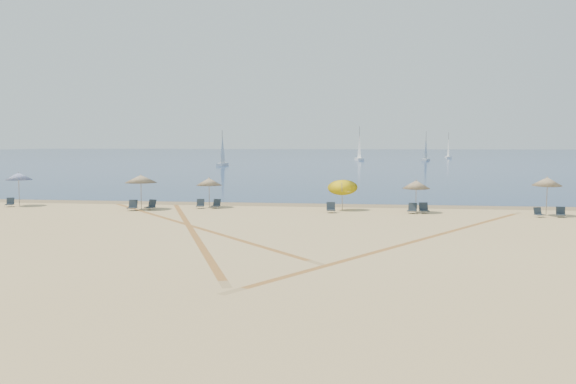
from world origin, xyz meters
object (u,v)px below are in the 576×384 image
object	(u,v)px
chair_5	(331,208)
chair_0	(10,203)
sailboat_3	(448,150)
umbrella_3	(342,184)
chair_8	(539,213)
chair_4	(216,204)
umbrella_0	(19,176)
chair_6	(412,209)
sailboat_0	(426,152)
sailboat_1	(222,155)
chair_3	(200,204)
chair_1	(133,206)
chair_2	(151,205)
umbrella_4	(416,184)
sailboat_2	(359,150)
umbrella_2	(209,182)
umbrella_1	(141,179)
chair_7	(424,209)
umbrella_5	(547,181)
chair_9	(561,213)

from	to	relation	value
chair_5	chair_0	bearing A→B (deg)	171.72
chair_5	sailboat_3	xyz separation A→B (m)	(25.78, 152.22, 2.08)
umbrella_3	chair_8	size ratio (longest dim) A/B	3.55
chair_0	chair_4	bearing A→B (deg)	-14.19
umbrella_0	chair_8	bearing A→B (deg)	-3.10
chair_6	sailboat_0	bearing A→B (deg)	98.43
sailboat_1	chair_3	bearing A→B (deg)	-75.38
chair_1	chair_2	size ratio (longest dim) A/B	0.93
umbrella_3	umbrella_4	size ratio (longest dim) A/B	1.15
chair_5	sailboat_2	distance (m)	124.56
chair_5	umbrella_2	bearing A→B (deg)	159.33
sailboat_3	chair_2	bearing A→B (deg)	-105.87
chair_2	chair_5	size ratio (longest dim) A/B	1.12
chair_0	umbrella_1	bearing A→B (deg)	-19.29
umbrella_3	sailboat_1	size ratio (longest dim) A/B	0.35
umbrella_3	chair_7	size ratio (longest dim) A/B	3.33
umbrella_2	chair_0	bearing A→B (deg)	-173.74
chair_5	chair_7	bearing A→B (deg)	-2.71
umbrella_0	umbrella_5	bearing A→B (deg)	-1.70
umbrella_2	sailboat_1	world-z (taller)	sailboat_1
chair_6	chair_7	xyz separation A→B (m)	(0.78, 0.13, 0.01)
umbrella_3	chair_6	size ratio (longest dim) A/B	3.24
chair_6	sailboat_1	distance (m)	88.88
chair_4	chair_3	bearing A→B (deg)	-167.42
chair_7	sailboat_2	bearing A→B (deg)	85.35
chair_8	sailboat_1	world-z (taller)	sailboat_1
chair_2	sailboat_0	bearing A→B (deg)	93.47
chair_0	chair_4	distance (m)	15.68
chair_2	sailboat_3	world-z (taller)	sailboat_3
chair_5	umbrella_5	bearing A→B (deg)	-5.87
chair_5	chair_2	bearing A→B (deg)	173.19
chair_6	chair_5	bearing A→B (deg)	-163.17
chair_1	chair_4	bearing A→B (deg)	14.84
sailboat_1	chair_0	bearing A→B (deg)	-85.43
chair_0	chair_3	size ratio (longest dim) A/B	1.07
chair_8	umbrella_1	bearing A→B (deg)	159.48
chair_3	chair_7	xyz separation A→B (m)	(15.95, -1.05, 0.02)
chair_8	chair_9	bearing A→B (deg)	-14.48
umbrella_2	sailboat_1	size ratio (longest dim) A/B	0.30
umbrella_1	umbrella_3	world-z (taller)	umbrella_3
sailboat_0	sailboat_2	distance (m)	17.52
chair_4	chair_8	size ratio (longest dim) A/B	1.00
chair_4	sailboat_3	bearing A→B (deg)	86.15
chair_3	sailboat_0	world-z (taller)	sailboat_0
chair_8	chair_4	bearing A→B (deg)	155.76
chair_2	chair_7	xyz separation A→B (m)	(19.15, 0.43, 0.00)
chair_6	chair_2	bearing A→B (deg)	-165.47
umbrella_5	chair_6	bearing A→B (deg)	179.39
sailboat_1	chair_8	bearing A→B (deg)	-61.67
chair_1	umbrella_1	bearing A→B (deg)	65.44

